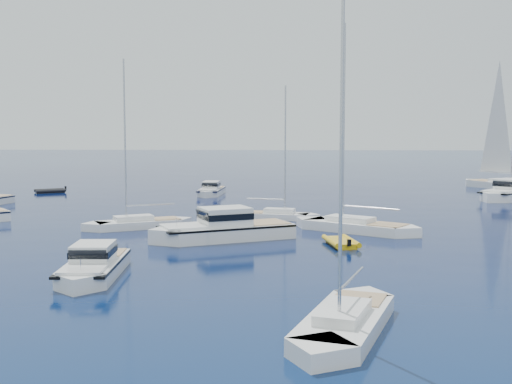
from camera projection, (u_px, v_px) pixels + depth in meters
ground at (323, 279)px, 35.27m from camera, size 400.00×400.00×0.00m
motor_cruiser_near at (93, 277)px, 35.66m from camera, size 3.21×8.97×2.32m
motor_cruiser_centre at (222, 240)px, 47.56m from camera, size 11.63×8.00×2.95m
motor_cruiser_distant at (509, 199)px, 74.19m from camera, size 10.00×10.40×2.90m
motor_cruiser_horizon at (211, 195)px, 78.97m from camera, size 2.94×8.08×2.08m
sailboat_fore at (345, 331)px, 26.21m from camera, size 5.78×10.72×15.27m
sailboat_mid_r at (355, 231)px, 51.31m from camera, size 10.97×8.60×16.48m
sailboat_mid_l at (138, 228)px, 53.06m from camera, size 9.46×6.45×13.79m
sailboat_centre at (276, 219)px, 58.26m from camera, size 8.44×3.90×12.02m
sailboat_sails_r at (503, 189)px, 87.16m from camera, size 9.89×12.94×19.31m
tender_yellow at (341, 245)px, 45.30m from camera, size 2.84×4.33×0.95m
tender_grey_far at (50, 193)px, 81.59m from camera, size 4.25×3.63×0.95m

